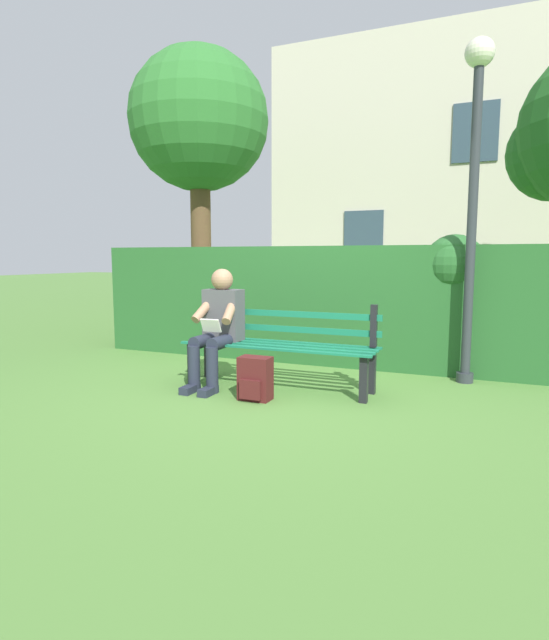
% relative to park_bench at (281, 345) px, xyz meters
% --- Properties ---
extents(ground, '(60.00, 60.00, 0.00)m').
position_rel_park_bench_xyz_m(ground, '(0.00, 0.06, -0.42)').
color(ground, '#517F38').
extents(park_bench, '(1.93, 0.49, 0.84)m').
position_rel_park_bench_xyz_m(park_bench, '(0.00, 0.00, 0.00)').
color(park_bench, black).
rests_on(park_bench, ground).
extents(person_seated, '(0.44, 0.73, 1.17)m').
position_rel_park_bench_xyz_m(person_seated, '(0.62, 0.16, 0.20)').
color(person_seated, '#4C4C51').
rests_on(person_seated, ground).
extents(hedge_backdrop, '(5.60, 0.81, 1.53)m').
position_rel_park_bench_xyz_m(hedge_backdrop, '(0.15, -1.44, 0.32)').
color(hedge_backdrop, '#265B28').
rests_on(hedge_backdrop, ground).
extents(tree, '(2.55, 2.43, 4.87)m').
position_rel_park_bench_xyz_m(tree, '(3.04, -3.46, 3.15)').
color(tree, brown).
rests_on(tree, ground).
extents(building_facade, '(9.16, 3.33, 6.20)m').
position_rel_park_bench_xyz_m(building_facade, '(-1.44, -8.70, 2.68)').
color(building_facade, beige).
rests_on(building_facade, ground).
extents(backpack, '(0.29, 0.25, 0.39)m').
position_rel_park_bench_xyz_m(backpack, '(0.04, 0.52, -0.23)').
color(backpack, '#4C1919').
rests_on(backpack, ground).
extents(lamp_post, '(0.28, 0.28, 3.37)m').
position_rel_park_bench_xyz_m(lamp_post, '(-1.68, -0.92, 1.75)').
color(lamp_post, '#2D3338').
rests_on(lamp_post, ground).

